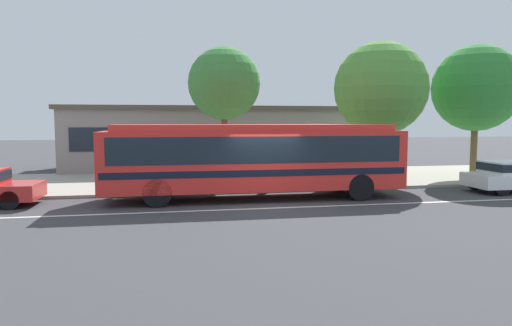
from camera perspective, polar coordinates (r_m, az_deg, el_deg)
ground_plane at (r=16.69m, az=1.11°, el=-5.06°), size 120.00×120.00×0.00m
sidewalk_slab at (r=23.05m, az=-2.30°, el=-2.05°), size 60.00×8.00×0.12m
lane_stripe_center at (r=15.93m, az=1.71°, el=-5.55°), size 56.00×0.16×0.01m
transit_bus at (r=17.62m, az=-0.18°, el=0.89°), size 11.24×2.65×2.83m
pedestrian_waiting_near_sign at (r=19.97m, az=-13.33°, el=-0.43°), size 0.42×0.42×1.62m
pedestrian_walking_along_curb at (r=20.29m, az=2.33°, el=-0.02°), size 0.48×0.48×1.71m
pedestrian_standing_by_tree at (r=19.39m, az=-15.55°, el=-0.43°), size 0.47×0.47×1.72m
bus_stop_sign at (r=20.76m, az=9.97°, el=1.46°), size 0.12×0.44×2.37m
street_tree_near_stop at (r=22.27m, az=-3.93°, el=9.64°), size 3.40×3.40×6.30m
street_tree_mid_block at (r=23.04m, az=15.02°, el=8.80°), size 4.40×4.40×6.57m
street_tree_far_end at (r=26.04m, az=25.37°, el=8.26°), size 4.30×4.30×6.62m
station_building at (r=29.47m, az=-5.43°, el=3.14°), size 17.55×6.98×3.82m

